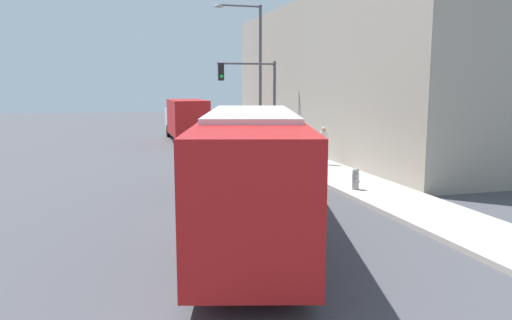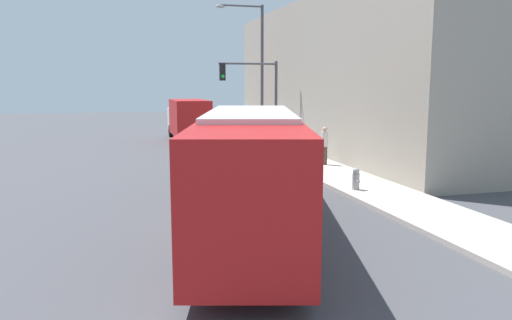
{
  "view_description": "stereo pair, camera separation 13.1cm",
  "coord_description": "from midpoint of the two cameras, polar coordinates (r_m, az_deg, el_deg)",
  "views": [
    {
      "loc": [
        -3.38,
        -14.05,
        3.98
      ],
      "look_at": [
        1.29,
        2.18,
        1.41
      ],
      "focal_mm": 35.0,
      "sensor_mm": 36.0,
      "label": 1
    },
    {
      "loc": [
        -3.25,
        -14.08,
        3.98
      ],
      "look_at": [
        1.29,
        2.18,
        1.41
      ],
      "focal_mm": 35.0,
      "sensor_mm": 36.0,
      "label": 2
    }
  ],
  "objects": [
    {
      "name": "fire_hydrant",
      "position": [
        18.64,
        11.55,
        -2.11
      ],
      "size": [
        0.26,
        0.35,
        0.81
      ],
      "color": "#999999",
      "rests_on": "sidewalk"
    },
    {
      "name": "city_bus",
      "position": [
        13.89,
        -0.37,
        -0.09
      ],
      "size": [
        5.54,
        12.21,
        3.26
      ],
      "rotation": [
        0.0,
        0.0,
        -0.27
      ],
      "color": "red",
      "rests_on": "ground_plane"
    },
    {
      "name": "delivery_truck",
      "position": [
        36.14,
        -7.66,
        4.79
      ],
      "size": [
        2.35,
        7.0,
        2.89
      ],
      "color": "#B21919",
      "rests_on": "ground_plane"
    },
    {
      "name": "pedestrian_near_corner",
      "position": [
        24.1,
        7.99,
        1.69
      ],
      "size": [
        0.34,
        0.34,
        1.83
      ],
      "color": "#47382D",
      "rests_on": "sidewalk"
    },
    {
      "name": "sidewalk",
      "position": [
        35.49,
        -0.56,
        2.35
      ],
      "size": [
        2.67,
        70.0,
        0.15
      ],
      "color": "#B7B2A8",
      "rests_on": "ground_plane"
    },
    {
      "name": "pedestrian_mid_block",
      "position": [
        25.98,
        4.34,
        1.96
      ],
      "size": [
        0.34,
        0.34,
        1.6
      ],
      "color": "#23283D",
      "rests_on": "sidewalk"
    },
    {
      "name": "ground_plane",
      "position": [
        14.99,
        -2.27,
        -6.75
      ],
      "size": [
        120.0,
        120.0,
        0.0
      ],
      "primitive_type": "plane",
      "color": "#47474C"
    },
    {
      "name": "street_lamp",
      "position": [
        30.59,
        0.19,
        10.83
      ],
      "size": [
        2.91,
        0.28,
        8.49
      ],
      "color": "#47474C",
      "rests_on": "sidewalk"
    },
    {
      "name": "traffic_light_pole",
      "position": [
        27.36,
        0.13,
        7.96
      ],
      "size": [
        3.28,
        0.35,
        5.07
      ],
      "color": "#47474C",
      "rests_on": "sidewalk"
    },
    {
      "name": "parking_meter",
      "position": [
        24.84,
        4.32,
        1.85
      ],
      "size": [
        0.14,
        0.14,
        1.32
      ],
      "color": "#47474C",
      "rests_on": "sidewalk"
    },
    {
      "name": "building_facade",
      "position": [
        31.06,
        10.28,
        9.34
      ],
      "size": [
        6.0,
        25.81,
        8.84
      ],
      "color": "#9E9384",
      "rests_on": "ground_plane"
    }
  ]
}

